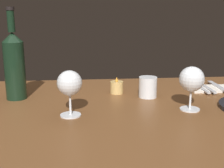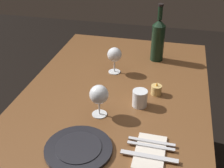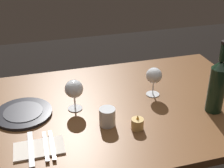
# 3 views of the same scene
# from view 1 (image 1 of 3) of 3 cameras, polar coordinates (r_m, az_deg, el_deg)

# --- Properties ---
(dining_table) EXTENTS (1.30, 0.90, 0.74)m
(dining_table) POSITION_cam_1_polar(r_m,az_deg,el_deg) (1.03, 1.30, -9.55)
(dining_table) COLOR brown
(dining_table) RESTS_ON ground
(wine_glass_left) EXTENTS (0.08, 0.08, 0.15)m
(wine_glass_left) POSITION_cam_1_polar(r_m,az_deg,el_deg) (1.00, 15.05, 0.74)
(wine_glass_left) COLOR white
(wine_glass_left) RESTS_ON dining_table
(wine_glass_right) EXTENTS (0.08, 0.08, 0.15)m
(wine_glass_right) POSITION_cam_1_polar(r_m,az_deg,el_deg) (0.92, -8.15, -0.03)
(wine_glass_right) COLOR white
(wine_glass_right) RESTS_ON dining_table
(wine_bottle) EXTENTS (0.08, 0.08, 0.33)m
(wine_bottle) POSITION_cam_1_polar(r_m,az_deg,el_deg) (1.15, -18.25, 3.63)
(wine_bottle) COLOR black
(wine_bottle) RESTS_ON dining_table
(water_tumbler) EXTENTS (0.07, 0.07, 0.08)m
(water_tumbler) POSITION_cam_1_polar(r_m,az_deg,el_deg) (1.14, 6.89, -0.81)
(water_tumbler) COLOR white
(water_tumbler) RESTS_ON dining_table
(votive_candle) EXTENTS (0.05, 0.05, 0.07)m
(votive_candle) POSITION_cam_1_polar(r_m,az_deg,el_deg) (1.18, 0.91, -0.71)
(votive_candle) COLOR #DBB266
(votive_candle) RESTS_ON dining_table
(folded_napkin) EXTENTS (0.19, 0.11, 0.01)m
(folded_napkin) POSITION_cam_1_polar(r_m,az_deg,el_deg) (1.31, 18.69, -0.84)
(folded_napkin) COLOR silver
(folded_napkin) RESTS_ON dining_table
(fork_inner) EXTENTS (0.02, 0.18, 0.00)m
(fork_inner) POSITION_cam_1_polar(r_m,az_deg,el_deg) (1.30, 17.70, -0.60)
(fork_inner) COLOR silver
(fork_inner) RESTS_ON folded_napkin
(fork_outer) EXTENTS (0.02, 0.18, 0.00)m
(fork_outer) POSITION_cam_1_polar(r_m,az_deg,el_deg) (1.29, 16.68, -0.62)
(fork_outer) COLOR silver
(fork_outer) RESTS_ON folded_napkin
(table_knife) EXTENTS (0.02, 0.21, 0.00)m
(table_knife) POSITION_cam_1_polar(r_m,az_deg,el_deg) (1.32, 19.90, -0.53)
(table_knife) COLOR silver
(table_knife) RESTS_ON folded_napkin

